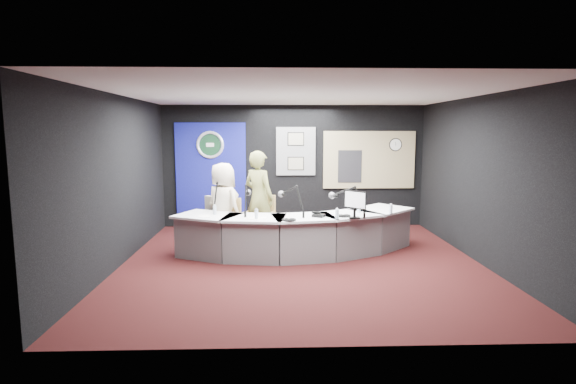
{
  "coord_description": "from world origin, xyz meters",
  "views": [
    {
      "loc": [
        -0.47,
        -7.35,
        2.2
      ],
      "look_at": [
        -0.2,
        0.8,
        1.1
      ],
      "focal_mm": 28.0,
      "sensor_mm": 36.0,
      "label": 1
    }
  ],
  "objects_px": {
    "armchair_left": "(224,224)",
    "armchair_right": "(259,220)",
    "broadcast_desk": "(297,234)",
    "person_man": "(223,206)",
    "person_woman": "(259,198)"
  },
  "relations": [
    {
      "from": "broadcast_desk",
      "to": "armchair_right",
      "type": "bearing_deg",
      "value": 133.4
    },
    {
      "from": "broadcast_desk",
      "to": "armchair_left",
      "type": "xyz_separation_m",
      "value": [
        -1.36,
        0.4,
        0.11
      ]
    },
    {
      "from": "broadcast_desk",
      "to": "armchair_left",
      "type": "bearing_deg",
      "value": 163.59
    },
    {
      "from": "person_woman",
      "to": "person_man",
      "type": "bearing_deg",
      "value": 66.72
    },
    {
      "from": "armchair_left",
      "to": "person_woman",
      "type": "xyz_separation_m",
      "value": [
        0.65,
        0.34,
        0.43
      ]
    },
    {
      "from": "armchair_left",
      "to": "broadcast_desk",
      "type": "bearing_deg",
      "value": 15.26
    },
    {
      "from": "armchair_right",
      "to": "person_woman",
      "type": "height_order",
      "value": "person_woman"
    },
    {
      "from": "person_man",
      "to": "armchair_right",
      "type": "bearing_deg",
      "value": -112.05
    },
    {
      "from": "broadcast_desk",
      "to": "person_woman",
      "type": "xyz_separation_m",
      "value": [
        -0.7,
        0.74,
        0.54
      ]
    },
    {
      "from": "person_woman",
      "to": "armchair_right",
      "type": "bearing_deg",
      "value": 39.11
    },
    {
      "from": "armchair_right",
      "to": "person_man",
      "type": "relative_size",
      "value": 0.6
    },
    {
      "from": "broadcast_desk",
      "to": "armchair_right",
      "type": "relative_size",
      "value": 4.58
    },
    {
      "from": "armchair_left",
      "to": "person_woman",
      "type": "height_order",
      "value": "person_woman"
    },
    {
      "from": "armchair_left",
      "to": "armchair_right",
      "type": "distance_m",
      "value": 0.74
    },
    {
      "from": "broadcast_desk",
      "to": "person_man",
      "type": "distance_m",
      "value": 1.48
    }
  ]
}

